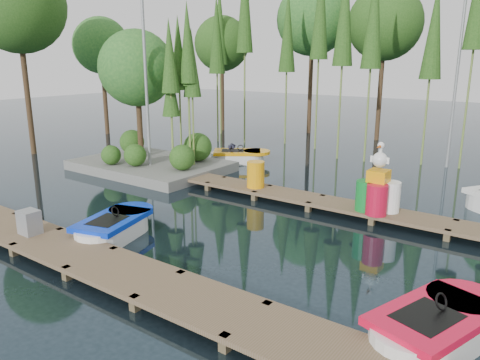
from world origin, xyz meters
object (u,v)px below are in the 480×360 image
Objects in this scene: utility_cabinet at (29,222)px; boat_blue at (114,228)px; yellow_barrel at (256,174)px; drum_cluster at (378,192)px; island at (148,93)px; boat_yellow_far at (238,157)px; boat_red at (435,328)px.

boat_blue is at bearing 50.33° from utility_cabinet.
yellow_barrel is at bearing 72.96° from utility_cabinet.
yellow_barrel is at bearing 177.96° from drum_cluster.
island is 11.05× the size of utility_cabinet.
utility_cabinet is (1.41, -10.83, 0.32)m from boat_yellow_far.
boat_blue is at bearing -134.45° from drum_cluster.
yellow_barrel is 0.44× the size of drum_cluster.
yellow_barrel is 4.34m from drum_cluster.
boat_yellow_far is at bearing 90.86° from boat_blue.
boat_yellow_far is (-2.72, 9.25, 0.02)m from boat_blue.
boat_blue is 1.42× the size of drum_cluster.
boat_yellow_far reaches higher than boat_blue.
boat_blue is at bearing -161.92° from boat_red.
drum_cluster reaches higher than utility_cabinet.
island is at bearing 114.22° from boat_blue.
island reaches higher than yellow_barrel.
boat_red is 5.09× the size of utility_cabinet.
island reaches higher than utility_cabinet.
island is 2.33× the size of boat_yellow_far.
utility_cabinet is at bearing -145.22° from boat_blue.
island is 14.95m from boat_red.
utility_cabinet is at bearing -133.41° from drum_cluster.
yellow_barrel is (-7.28, 5.41, 0.47)m from boat_red.
utility_cabinet is (-9.43, -1.59, 0.33)m from boat_red.
utility_cabinet is 9.43m from drum_cluster.
yellow_barrel reaches higher than boat_red.
boat_blue is 3.21× the size of yellow_barrel.
island is 2.33× the size of boat_blue.
island is 3.30× the size of drum_cluster.
yellow_barrel reaches higher than boat_blue.
boat_yellow_far is (-10.84, 9.23, 0.01)m from boat_red.
boat_blue is 7.41m from drum_cluster.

